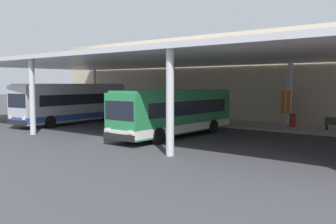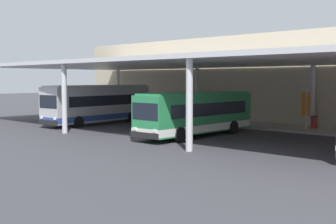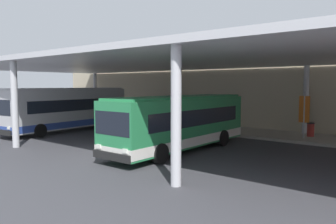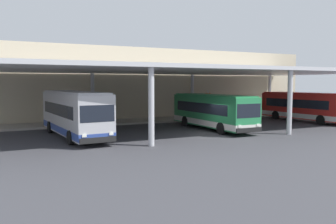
{
  "view_description": "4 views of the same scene",
  "coord_description": "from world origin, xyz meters",
  "views": [
    {
      "loc": [
        17.45,
        -16.72,
        3.6
      ],
      "look_at": [
        2.33,
        2.13,
        1.72
      ],
      "focal_mm": 39.51,
      "sensor_mm": 36.0,
      "label": 1
    },
    {
      "loc": [
        21.97,
        -21.4,
        4.06
      ],
      "look_at": [
        0.16,
        2.23,
        1.68
      ],
      "focal_mm": 46.65,
      "sensor_mm": 36.0,
      "label": 2
    },
    {
      "loc": [
        13.55,
        -12.14,
        3.79
      ],
      "look_at": [
        -0.27,
        5.02,
        1.99
      ],
      "focal_mm": 35.13,
      "sensor_mm": 36.0,
      "label": 3
    },
    {
      "loc": [
        -15.26,
        -23.73,
        4.2
      ],
      "look_at": [
        -1.12,
        5.33,
        1.52
      ],
      "focal_mm": 37.25,
      "sensor_mm": 36.0,
      "label": 4
    }
  ],
  "objects": [
    {
      "name": "bus_nearest_bay",
      "position": [
        -10.02,
        3.81,
        1.84
      ],
      "size": [
        3.35,
        11.48,
        3.57
      ],
      "color": "#B7B7BC",
      "rests_on": "ground"
    },
    {
      "name": "bus_second_bay",
      "position": [
        2.25,
        3.01,
        1.66
      ],
      "size": [
        2.74,
        10.53,
        3.17
      ],
      "color": "#28844C",
      "rests_on": "ground"
    },
    {
      "name": "canopy_shelter",
      "position": [
        0.0,
        5.5,
        5.31
      ],
      "size": [
        40.0,
        17.0,
        5.55
      ],
      "color": "silver",
      "rests_on": "ground"
    },
    {
      "name": "ground_plane",
      "position": [
        0.0,
        0.0,
        0.0
      ],
      "size": [
        200.0,
        200.0,
        0.0
      ],
      "primitive_type": "plane",
      "color": "#3D3D42"
    },
    {
      "name": "banner_sign",
      "position": [
        6.83,
        10.94,
        1.98
      ],
      "size": [
        0.7,
        0.12,
        3.2
      ],
      "color": "#B2B2B7",
      "rests_on": "platform_kerb"
    },
    {
      "name": "station_building_facade",
      "position": [
        0.0,
        15.0,
        4.18
      ],
      "size": [
        48.0,
        1.6,
        8.37
      ],
      "primitive_type": "cube",
      "color": "#C1B293",
      "rests_on": "ground"
    },
    {
      "name": "trash_bin",
      "position": [
        6.97,
        12.1,
        0.68
      ],
      "size": [
        0.52,
        0.52,
        0.98
      ],
      "color": "maroon",
      "rests_on": "platform_kerb"
    },
    {
      "name": "platform_kerb",
      "position": [
        0.0,
        11.75,
        0.09
      ],
      "size": [
        42.0,
        4.5,
        0.18
      ],
      "primitive_type": "cube",
      "color": "#A39E93",
      "rests_on": "ground"
    }
  ]
}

